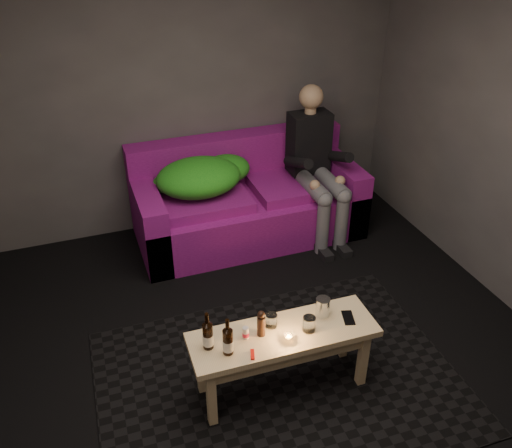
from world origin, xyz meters
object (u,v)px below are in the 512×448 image
Objects in this scene: sofa at (247,202)px; steel_cup at (323,307)px; beer_bottle_a at (208,335)px; beer_bottle_b at (228,341)px; person at (316,162)px; coffee_table at (283,342)px.

sofa is 1.89m from steel_cup.
beer_bottle_b is at bearing -40.97° from beer_bottle_a.
person is (0.62, -0.17, 0.40)m from sofa.
sofa is 2.13m from beer_bottle_a.
coffee_table is 0.34m from steel_cup.
beer_bottle_b is (-1.42, -1.82, -0.14)m from person.
sofa reaches higher than beer_bottle_b.
sofa reaches higher than beer_bottle_a.
beer_bottle_a is 0.13m from beer_bottle_b.
person is at bearing -15.31° from sofa.
beer_bottle_a is (-0.90, -1.91, 0.26)m from sofa.
beer_bottle_b is at bearing -127.99° from person.
coffee_table is at bearing -167.34° from steel_cup.
person is 5.45× the size of beer_bottle_b.
beer_bottle_b is (-0.38, -0.05, 0.18)m from coffee_table.
person reaches higher than beer_bottle_a.
beer_bottle_b is at bearing -111.95° from sofa.
steel_cup is (0.78, 0.03, -0.03)m from beer_bottle_a.
beer_bottle_b is (-0.80, -1.99, 0.26)m from sofa.
coffee_table is 9.45× the size of steel_cup.
beer_bottle_b reaches higher than steel_cup.
steel_cup is at bearing 2.55° from beer_bottle_a.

